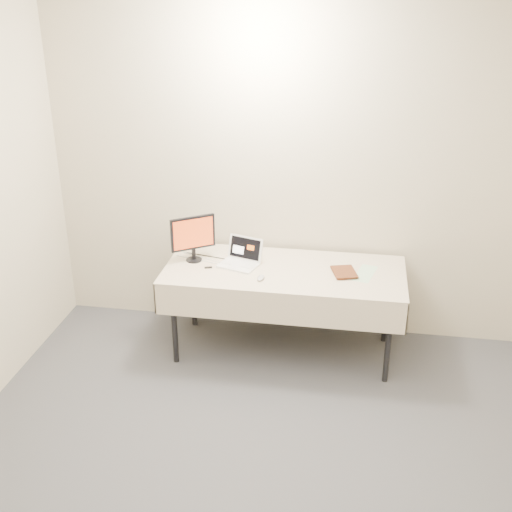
% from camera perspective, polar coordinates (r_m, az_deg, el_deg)
% --- Properties ---
extents(back_wall, '(4.00, 0.10, 2.70)m').
position_cam_1_polar(back_wall, '(5.18, 3.29, 7.08)').
color(back_wall, beige).
rests_on(back_wall, ground).
extents(table, '(1.86, 0.81, 0.74)m').
position_cam_1_polar(table, '(5.00, 2.53, -1.83)').
color(table, black).
rests_on(table, ground).
extents(laptop, '(0.35, 0.33, 0.20)m').
position_cam_1_polar(laptop, '(5.04, -1.33, -0.19)').
color(laptop, white).
rests_on(laptop, table).
extents(monitor, '(0.31, 0.22, 0.37)m').
position_cam_1_polar(monitor, '(5.06, -5.63, 1.86)').
color(monitor, black).
rests_on(monitor, table).
extents(book, '(0.17, 0.07, 0.23)m').
position_cam_1_polar(book, '(4.88, 6.94, -0.42)').
color(book, brown).
rests_on(book, table).
extents(alarm_clock, '(0.14, 0.06, 0.06)m').
position_cam_1_polar(alarm_clock, '(5.26, -1.61, 0.60)').
color(alarm_clock, black).
rests_on(alarm_clock, table).
extents(clicker, '(0.06, 0.11, 0.02)m').
position_cam_1_polar(clicker, '(4.81, 0.43, -1.94)').
color(clicker, '#B4B4B6').
rests_on(clicker, table).
extents(paper_form, '(0.20, 0.34, 0.00)m').
position_cam_1_polar(paper_form, '(4.98, 9.68, -1.54)').
color(paper_form, '#AAD5AA').
rests_on(paper_form, table).
extents(usb_dongle, '(0.06, 0.04, 0.01)m').
position_cam_1_polar(usb_dongle, '(5.00, -4.26, -1.02)').
color(usb_dongle, black).
rests_on(usb_dongle, table).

